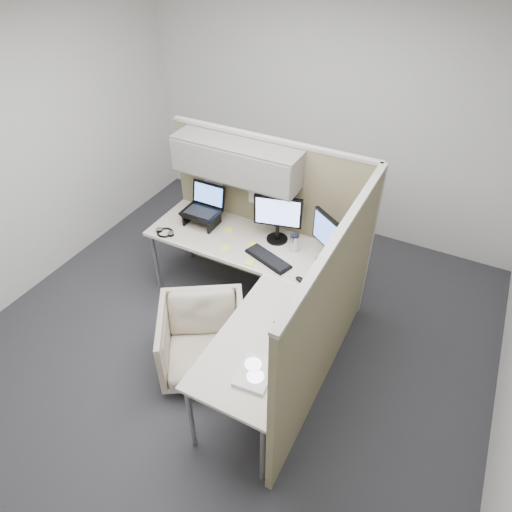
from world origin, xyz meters
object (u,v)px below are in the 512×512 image
at_px(office_chair, 203,338).
at_px(monitor_left, 278,215).
at_px(desk, 252,280).
at_px(keyboard, 268,259).

relative_size(office_chair, monitor_left, 1.54).
relative_size(desk, office_chair, 2.79).
bearing_deg(keyboard, monitor_left, 120.45).
height_order(desk, keyboard, keyboard).
bearing_deg(office_chair, keyboard, 41.92).
bearing_deg(keyboard, office_chair, -86.53).
bearing_deg(monitor_left, desk, -100.72).
xyz_separation_m(monitor_left, keyboard, (0.06, -0.31, -0.26)).
xyz_separation_m(desk, monitor_left, (-0.03, 0.56, 0.32)).
height_order(desk, monitor_left, monitor_left).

